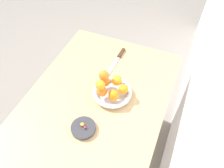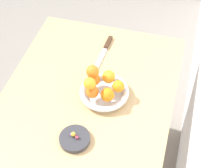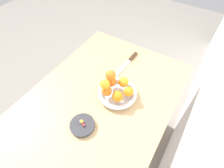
# 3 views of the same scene
# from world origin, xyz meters

# --- Properties ---
(ground_plane) EXTENTS (6.00, 6.00, 0.00)m
(ground_plane) POSITION_xyz_m (0.00, 0.00, 0.00)
(ground_plane) COLOR gray
(dining_table) EXTENTS (1.10, 0.76, 0.74)m
(dining_table) POSITION_xyz_m (0.00, 0.00, 0.65)
(dining_table) COLOR tan
(dining_table) RESTS_ON ground_plane
(fruit_bowl) EXTENTS (0.22, 0.22, 0.04)m
(fruit_bowl) POSITION_xyz_m (-0.08, 0.07, 0.76)
(fruit_bowl) COLOR silver
(fruit_bowl) RESTS_ON dining_table
(candy_dish) EXTENTS (0.12, 0.12, 0.02)m
(candy_dish) POSITION_xyz_m (0.17, 0.02, 0.75)
(candy_dish) COLOR #333338
(candy_dish) RESTS_ON dining_table
(orange_0) EXTENTS (0.06, 0.06, 0.06)m
(orange_0) POSITION_xyz_m (-0.04, 0.10, 0.81)
(orange_0) COLOR orange
(orange_0) RESTS_ON fruit_bowl
(orange_1) EXTENTS (0.05, 0.05, 0.05)m
(orange_1) POSITION_xyz_m (-0.10, 0.13, 0.81)
(orange_1) COLOR orange
(orange_1) RESTS_ON fruit_bowl
(orange_2) EXTENTS (0.06, 0.06, 0.06)m
(orange_2) POSITION_xyz_m (-0.14, 0.08, 0.81)
(orange_2) COLOR orange
(orange_2) RESTS_ON fruit_bowl
(orange_3) EXTENTS (0.06, 0.06, 0.06)m
(orange_3) POSITION_xyz_m (-0.11, 0.02, 0.81)
(orange_3) COLOR orange
(orange_3) RESTS_ON fruit_bowl
(orange_4) EXTENTS (0.06, 0.06, 0.06)m
(orange_4) POSITION_xyz_m (-0.04, 0.03, 0.81)
(orange_4) COLOR orange
(orange_4) RESTS_ON fruit_bowl
(orange_5) EXTENTS (0.05, 0.05, 0.05)m
(orange_5) POSITION_xyz_m (-0.04, 0.03, 0.86)
(orange_5) COLOR orange
(orange_5) RESTS_ON orange_4
(orange_6) EXTENTS (0.06, 0.06, 0.06)m
(orange_6) POSITION_xyz_m (-0.10, 0.02, 0.87)
(orange_6) COLOR orange
(orange_6) RESTS_ON orange_3
(candy_ball_0) EXTENTS (0.01, 0.01, 0.01)m
(candy_ball_0) POSITION_xyz_m (0.16, 0.01, 0.77)
(candy_ball_0) COLOR #8C4C99
(candy_ball_0) RESTS_ON candy_dish
(candy_ball_1) EXTENTS (0.01, 0.01, 0.01)m
(candy_ball_1) POSITION_xyz_m (0.17, 0.03, 0.77)
(candy_ball_1) COLOR #C6384C
(candy_ball_1) RESTS_ON candy_dish
(candy_ball_2) EXTENTS (0.02, 0.02, 0.02)m
(candy_ball_2) POSITION_xyz_m (0.16, 0.01, 0.77)
(candy_ball_2) COLOR gold
(candy_ball_2) RESTS_ON candy_dish
(candy_ball_3) EXTENTS (0.02, 0.02, 0.02)m
(candy_ball_3) POSITION_xyz_m (0.16, 0.01, 0.77)
(candy_ball_3) COLOR gold
(candy_ball_3) RESTS_ON candy_dish
(knife) EXTENTS (0.26, 0.03, 0.01)m
(knife) POSITION_xyz_m (-0.36, -0.00, 0.75)
(knife) COLOR #3F2819
(knife) RESTS_ON dining_table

